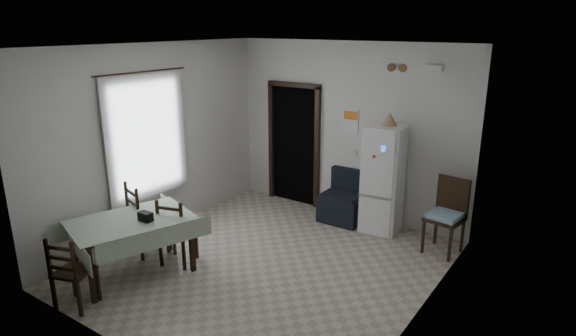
# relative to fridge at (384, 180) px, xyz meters

# --- Properties ---
(ground) EXTENTS (4.50, 4.50, 0.00)m
(ground) POSITION_rel_fridge_xyz_m (-0.81, -1.93, -0.84)
(ground) COLOR #C0B29D
(ground) RESTS_ON ground
(ceiling) EXTENTS (4.20, 4.50, 0.02)m
(ceiling) POSITION_rel_fridge_xyz_m (-0.81, -1.93, 2.06)
(ceiling) COLOR white
(ceiling) RESTS_ON ground
(wall_back) EXTENTS (4.20, 0.02, 2.90)m
(wall_back) POSITION_rel_fridge_xyz_m (-0.81, 0.32, 0.61)
(wall_back) COLOR silver
(wall_back) RESTS_ON ground
(wall_front) EXTENTS (4.20, 0.02, 2.90)m
(wall_front) POSITION_rel_fridge_xyz_m (-0.81, -4.18, 0.61)
(wall_front) COLOR silver
(wall_front) RESTS_ON ground
(wall_left) EXTENTS (0.02, 4.50, 2.90)m
(wall_left) POSITION_rel_fridge_xyz_m (-2.91, -1.93, 0.61)
(wall_left) COLOR silver
(wall_left) RESTS_ON ground
(wall_right) EXTENTS (0.02, 4.50, 2.90)m
(wall_right) POSITION_rel_fridge_xyz_m (1.29, -1.93, 0.61)
(wall_right) COLOR silver
(wall_right) RESTS_ON ground
(doorway) EXTENTS (1.06, 0.52, 2.22)m
(doorway) POSITION_rel_fridge_xyz_m (-1.86, 0.52, 0.22)
(doorway) COLOR black
(doorway) RESTS_ON ground
(window_recess) EXTENTS (0.10, 1.20, 1.60)m
(window_recess) POSITION_rel_fridge_xyz_m (-2.96, -2.13, 0.71)
(window_recess) COLOR silver
(window_recess) RESTS_ON ground
(curtain) EXTENTS (0.02, 1.45, 1.85)m
(curtain) POSITION_rel_fridge_xyz_m (-2.85, -2.13, 0.71)
(curtain) COLOR beige
(curtain) RESTS_ON ground
(curtain_rod) EXTENTS (0.02, 1.60, 0.02)m
(curtain_rod) POSITION_rel_fridge_xyz_m (-2.84, -2.13, 1.66)
(curtain_rod) COLOR black
(curtain_rod) RESTS_ON ground
(calendar) EXTENTS (0.28, 0.02, 0.40)m
(calendar) POSITION_rel_fridge_xyz_m (-0.76, 0.31, 0.78)
(calendar) COLOR white
(calendar) RESTS_ON ground
(calendar_image) EXTENTS (0.24, 0.01, 0.14)m
(calendar_image) POSITION_rel_fridge_xyz_m (-0.76, 0.30, 0.88)
(calendar_image) COLOR orange
(calendar_image) RESTS_ON ground
(light_switch) EXTENTS (0.08, 0.02, 0.12)m
(light_switch) POSITION_rel_fridge_xyz_m (-0.66, 0.31, 0.26)
(light_switch) COLOR beige
(light_switch) RESTS_ON ground
(vent_left) EXTENTS (0.12, 0.03, 0.12)m
(vent_left) POSITION_rel_fridge_xyz_m (-0.11, 0.31, 1.68)
(vent_left) COLOR brown
(vent_left) RESTS_ON ground
(vent_right) EXTENTS (0.12, 0.03, 0.12)m
(vent_right) POSITION_rel_fridge_xyz_m (0.07, 0.31, 1.68)
(vent_right) COLOR brown
(vent_right) RESTS_ON ground
(emergency_light) EXTENTS (0.25, 0.07, 0.09)m
(emergency_light) POSITION_rel_fridge_xyz_m (0.54, 0.28, 1.71)
(emergency_light) COLOR white
(emergency_light) RESTS_ON ground
(fridge) EXTENTS (0.60, 0.60, 1.69)m
(fridge) POSITION_rel_fridge_xyz_m (0.00, 0.00, 0.00)
(fridge) COLOR white
(fridge) RESTS_ON ground
(tan_cone) EXTENTS (0.26, 0.26, 0.20)m
(tan_cone) POSITION_rel_fridge_xyz_m (0.02, 0.05, 0.94)
(tan_cone) COLOR tan
(tan_cone) RESTS_ON fridge
(navy_seat) EXTENTS (0.69, 0.67, 0.83)m
(navy_seat) POSITION_rel_fridge_xyz_m (-0.68, 0.00, -0.43)
(navy_seat) COLOR black
(navy_seat) RESTS_ON ground
(corner_chair) EXTENTS (0.53, 0.53, 1.08)m
(corner_chair) POSITION_rel_fridge_xyz_m (1.04, -0.23, -0.30)
(corner_chair) COLOR black
(corner_chair) RESTS_ON ground
(dining_table) EXTENTS (1.40, 1.71, 0.77)m
(dining_table) POSITION_rel_fridge_xyz_m (-2.09, -3.12, -0.46)
(dining_table) COLOR #A8BBA0
(dining_table) RESTS_ON ground
(black_bag) EXTENTS (0.18, 0.11, 0.12)m
(black_bag) POSITION_rel_fridge_xyz_m (-1.89, -3.04, -0.02)
(black_bag) COLOR black
(black_bag) RESTS_ON dining_table
(dining_chair_far_left) EXTENTS (0.56, 0.56, 1.05)m
(dining_chair_far_left) POSITION_rel_fridge_xyz_m (-2.44, -2.59, -0.32)
(dining_chair_far_left) COLOR black
(dining_chair_far_left) RESTS_ON ground
(dining_chair_far_right) EXTENTS (0.51, 0.51, 0.95)m
(dining_chair_far_right) POSITION_rel_fridge_xyz_m (-1.85, -2.57, -0.37)
(dining_chair_far_right) COLOR black
(dining_chair_far_right) RESTS_ON ground
(dining_chair_near_head) EXTENTS (0.50, 0.50, 0.91)m
(dining_chair_near_head) POSITION_rel_fridge_xyz_m (-2.03, -3.99, -0.39)
(dining_chair_near_head) COLOR black
(dining_chair_near_head) RESTS_ON ground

